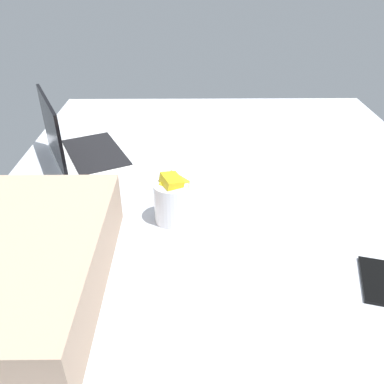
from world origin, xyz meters
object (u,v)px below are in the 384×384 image
(cell_phone, at_px, (378,281))
(pillow, at_px, (13,266))
(snack_cup, at_px, (172,200))
(laptop, at_px, (81,149))

(cell_phone, xyz_separation_m, pillow, (-0.01, 0.76, 0.06))
(snack_cup, height_order, pillow, snack_cup)
(laptop, xyz_separation_m, cell_phone, (-0.58, -0.77, -0.04))
(cell_phone, bearing_deg, pillow, -163.71)
(snack_cup, distance_m, cell_phone, 0.51)
(cell_phone, relative_size, pillow, 0.27)
(pillow, bearing_deg, cell_phone, -89.23)
(cell_phone, bearing_deg, laptop, 158.33)
(snack_cup, bearing_deg, laptop, 42.58)
(snack_cup, distance_m, pillow, 0.40)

